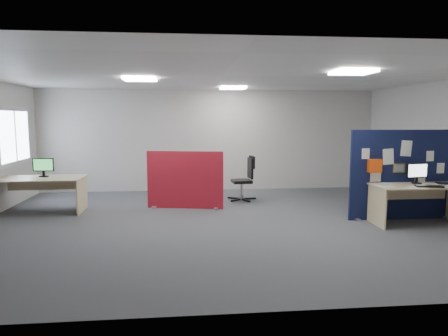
{
  "coord_description": "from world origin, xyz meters",
  "views": [
    {
      "loc": [
        -0.68,
        -7.25,
        1.94
      ],
      "look_at": [
        0.06,
        0.26,
        1.0
      ],
      "focal_mm": 32.0,
      "sensor_mm": 36.0,
      "label": 1
    }
  ],
  "objects": [
    {
      "name": "ceiling",
      "position": [
        0.0,
        0.0,
        2.7
      ],
      "size": [
        9.0,
        7.0,
        0.02
      ],
      "primitive_type": "cube",
      "color": "white",
      "rests_on": "wall_back"
    },
    {
      "name": "floor",
      "position": [
        0.0,
        0.0,
        0.0
      ],
      "size": [
        9.0,
        9.0,
        0.0
      ],
      "primitive_type": "plane",
      "color": "#4C4E53",
      "rests_on": "ground"
    },
    {
      "name": "monitor_main",
      "position": [
        3.63,
        -0.27,
        0.94
      ],
      "size": [
        0.44,
        0.18,
        0.38
      ],
      "rotation": [
        0.0,
        0.0,
        0.14
      ],
      "color": "black",
      "rests_on": "main_desk"
    },
    {
      "name": "keyboard",
      "position": [
        3.64,
        -0.64,
        0.74
      ],
      "size": [
        0.48,
        0.3,
        0.02
      ],
      "primitive_type": "cube",
      "rotation": [
        0.0,
        0.0,
        -0.28
      ],
      "color": "black",
      "rests_on": "main_desk"
    },
    {
      "name": "monitor_second",
      "position": [
        -3.62,
        1.32,
        0.94
      ],
      "size": [
        0.43,
        0.19,
        0.39
      ],
      "rotation": [
        0.0,
        0.0,
        -0.08
      ],
      "color": "black",
      "rests_on": "second_desk"
    },
    {
      "name": "navy_divider",
      "position": [
        3.46,
        -0.05,
        0.86
      ],
      "size": [
        2.09,
        0.3,
        1.73
      ],
      "color": "#0E1335",
      "rests_on": "floor"
    },
    {
      "name": "mouse",
      "position": [
        3.91,
        -0.61,
        0.74
      ],
      "size": [
        0.1,
        0.07,
        0.03
      ],
      "primitive_type": "cube",
      "rotation": [
        0.0,
        0.0,
        -0.06
      ],
      "color": "#A7A7AD",
      "rests_on": "main_desk"
    },
    {
      "name": "main_desk",
      "position": [
        3.58,
        -0.41,
        0.55
      ],
      "size": [
        1.65,
        0.73,
        0.73
      ],
      "color": "beige",
      "rests_on": "floor"
    },
    {
      "name": "wall_front",
      "position": [
        0.0,
        -3.5,
        1.35
      ],
      "size": [
        9.0,
        0.02,
        2.7
      ],
      "primitive_type": "cube",
      "color": "silver",
      "rests_on": "floor"
    },
    {
      "name": "wall_back",
      "position": [
        0.0,
        3.5,
        1.35
      ],
      "size": [
        9.0,
        0.02,
        2.7
      ],
      "primitive_type": "cube",
      "color": "silver",
      "rests_on": "floor"
    },
    {
      "name": "paper_tray",
      "position": [
        4.15,
        -0.34,
        0.74
      ],
      "size": [
        0.34,
        0.3,
        0.01
      ],
      "primitive_type": "cube",
      "rotation": [
        0.0,
        0.0,
        -0.32
      ],
      "color": "black",
      "rests_on": "main_desk"
    },
    {
      "name": "red_divider",
      "position": [
        -0.68,
        1.29,
        0.61
      ],
      "size": [
        1.63,
        0.37,
        1.24
      ],
      "rotation": [
        0.0,
        0.0,
        -0.2
      ],
      "color": "#AD1621",
      "rests_on": "floor"
    },
    {
      "name": "office_chair",
      "position": [
        0.76,
        2.01,
        0.59
      ],
      "size": [
        0.67,
        0.69,
        1.04
      ],
      "rotation": [
        0.0,
        0.0,
        0.09
      ],
      "color": "black",
      "rests_on": "floor"
    },
    {
      "name": "ceiling_lights",
      "position": [
        0.33,
        0.67,
        2.67
      ],
      "size": [
        4.1,
        4.1,
        0.04
      ],
      "color": "white",
      "rests_on": "ceiling"
    },
    {
      "name": "window",
      "position": [
        -4.44,
        2.0,
        1.55
      ],
      "size": [
        0.06,
        1.7,
        1.3
      ],
      "color": "white",
      "rests_on": "wall_left"
    },
    {
      "name": "desk_papers",
      "position": [
        3.31,
        -0.5,
        0.73
      ],
      "size": [
        1.34,
        0.69,
        0.0
      ],
      "color": "white",
      "rests_on": "main_desk"
    },
    {
      "name": "second_desk",
      "position": [
        -3.68,
        1.23,
        0.56
      ],
      "size": [
        1.76,
        0.88,
        0.73
      ],
      "color": "beige",
      "rests_on": "floor"
    }
  ]
}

